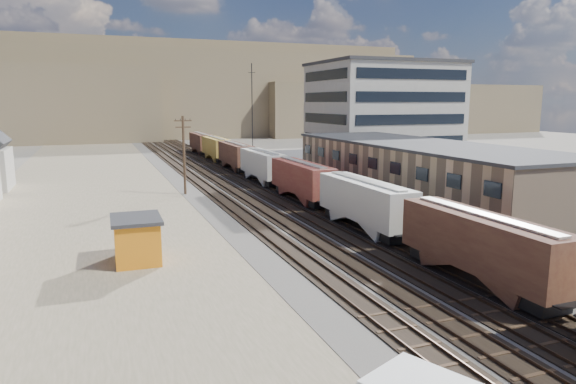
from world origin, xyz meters
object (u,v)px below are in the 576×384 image
object	(u,v)px
freight_train	(280,170)
parked_car_blue	(339,166)
utility_pole_north	(184,153)
maintenance_shed	(137,239)

from	to	relation	value
freight_train	parked_car_blue	size ratio (longest dim) A/B	22.24
utility_pole_north	maintenance_shed	size ratio (longest dim) A/B	2.13
freight_train	parked_car_blue	bearing A→B (deg)	43.96
parked_car_blue	maintenance_shed	bearing A→B (deg)	-150.04
freight_train	parked_car_blue	world-z (taller)	freight_train
utility_pole_north	parked_car_blue	bearing A→B (deg)	26.14
maintenance_shed	parked_car_blue	bearing A→B (deg)	48.03
maintenance_shed	utility_pole_north	bearing A→B (deg)	73.34
freight_train	maintenance_shed	size ratio (longest dim) A/B	25.55
freight_train	utility_pole_north	size ratio (longest dim) A/B	11.97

